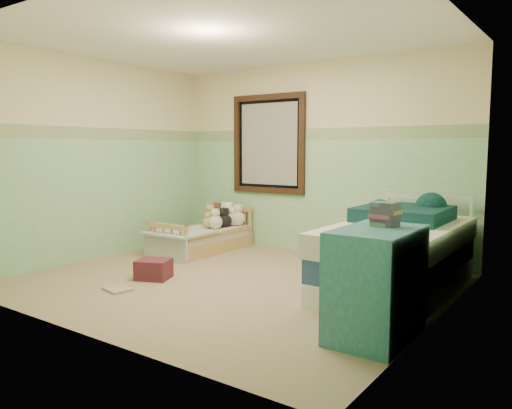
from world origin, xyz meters
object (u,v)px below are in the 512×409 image
Objects in this scene: plush_floor_tan at (161,243)px; dresser at (376,283)px; plush_floor_cream at (166,242)px; red_pillow at (154,269)px; floor_book at (118,289)px; twin_bed_frame at (396,281)px; toddler_bed_frame at (203,244)px.

dresser reaches higher than plush_floor_tan.
plush_floor_cream reaches higher than red_pillow.
floor_book is at bearing -85.95° from red_pillow.
floor_book is at bearing -145.50° from twin_bed_frame.
red_pillow is at bearing -155.71° from twin_bed_frame.
plush_floor_cream is at bearing 159.33° from dresser.
dresser reaches higher than twin_bed_frame.
plush_floor_tan is 0.12× the size of twin_bed_frame.
plush_floor_cream is at bearing 178.37° from twin_bed_frame.
twin_bed_frame is 5.86× the size of red_pillow.
plush_floor_tan is (-0.01, -0.08, 0.00)m from plush_floor_cream.
twin_bed_frame reaches higher than floor_book.
plush_floor_cream is at bearing -142.41° from toddler_bed_frame.
twin_bed_frame is 2.42× the size of dresser.
twin_bed_frame is 2.73m from floor_book.
dresser is at bearing -19.41° from plush_floor_tan.
plush_floor_tan is at bearing -136.28° from toddler_bed_frame.
dresser is (0.29, -1.24, 0.30)m from twin_bed_frame.
dresser is 2.42× the size of red_pillow.
twin_bed_frame is (3.24, -0.09, -0.01)m from plush_floor_cream.
floor_book is at bearing -173.13° from dresser.
dresser reaches higher than floor_book.
toddler_bed_frame is at bearing 152.47° from dresser.
plush_floor_tan is 1.85m from floor_book.
twin_bed_frame reaches higher than toddler_bed_frame.
floor_book is at bearing -72.80° from toddler_bed_frame.
plush_floor_cream is 0.70× the size of red_pillow.
plush_floor_cream is 0.12× the size of twin_bed_frame.
toddler_bed_frame is at bearing 37.59° from plush_floor_cream.
plush_floor_tan is 0.89× the size of floor_book.
toddler_bed_frame is 3.55m from dresser.
toddler_bed_frame is 5.69× the size of plush_floor_tan.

